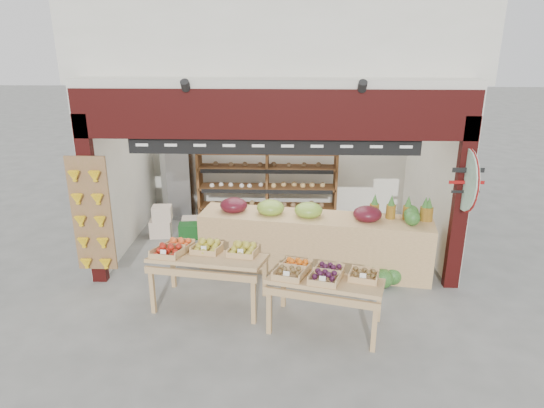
{
  "coord_description": "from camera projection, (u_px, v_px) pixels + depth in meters",
  "views": [
    {
      "loc": [
        0.22,
        -7.85,
        3.7
      ],
      "look_at": [
        -0.05,
        -0.2,
        1.02
      ],
      "focal_mm": 32.0,
      "sensor_mm": 36.0,
      "label": 1
    }
  ],
  "objects": [
    {
      "name": "gift_sign",
      "position": [
        466.0,
        180.0,
        6.88
      ],
      "size": [
        0.04,
        0.93,
        0.92
      ],
      "color": "#C3F6DE",
      "rests_on": "ground"
    },
    {
      "name": "back_shelving",
      "position": [
        267.0,
        170.0,
        9.83
      ],
      "size": [
        2.83,
        0.46,
        1.76
      ],
      "color": "brown",
      "rests_on": "ground"
    },
    {
      "name": "display_table_right",
      "position": [
        322.0,
        277.0,
        6.29
      ],
      "size": [
        1.62,
        1.15,
        0.95
      ],
      "color": "tan",
      "rests_on": "ground"
    },
    {
      "name": "ground",
      "position": [
        275.0,
        254.0,
        8.63
      ],
      "size": [
        60.0,
        60.0,
        0.0
      ],
      "primitive_type": "plane",
      "color": "slate",
      "rests_on": "ground"
    },
    {
      "name": "banana_board",
      "position": [
        91.0,
        217.0,
        7.25
      ],
      "size": [
        0.6,
        0.15,
        1.8
      ],
      "color": "brown",
      "rests_on": "ground"
    },
    {
      "name": "cardboard_stack",
      "position": [
        174.0,
        224.0,
        9.38
      ],
      "size": [
        0.97,
        0.71,
        0.62
      ],
      "color": "beige",
      "rests_on": "ground"
    },
    {
      "name": "refrigerator",
      "position": [
        182.0,
        180.0,
        10.22
      ],
      "size": [
        0.76,
        0.76,
        1.59
      ],
      "primitive_type": "cube",
      "rotation": [
        0.0,
        0.0,
        -0.27
      ],
      "color": "#B2B4B9",
      "rests_on": "ground"
    },
    {
      "name": "mid_counter",
      "position": [
        313.0,
        240.0,
        7.94
      ],
      "size": [
        3.8,
        1.29,
        1.16
      ],
      "color": "tan",
      "rests_on": "ground"
    },
    {
      "name": "display_table_left",
      "position": [
        203.0,
        254.0,
        6.87
      ],
      "size": [
        1.67,
        1.09,
        1.0
      ],
      "color": "tan",
      "rests_on": "ground"
    },
    {
      "name": "watermelon_pile",
      "position": [
        379.0,
        269.0,
        7.66
      ],
      "size": [
        0.73,
        0.73,
        0.57
      ],
      "color": "#1F4C19",
      "rests_on": "ground"
    },
    {
      "name": "shop_structure",
      "position": [
        278.0,
        22.0,
        8.86
      ],
      "size": [
        6.36,
        5.12,
        5.4
      ],
      "color": "silver",
      "rests_on": "ground"
    }
  ]
}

